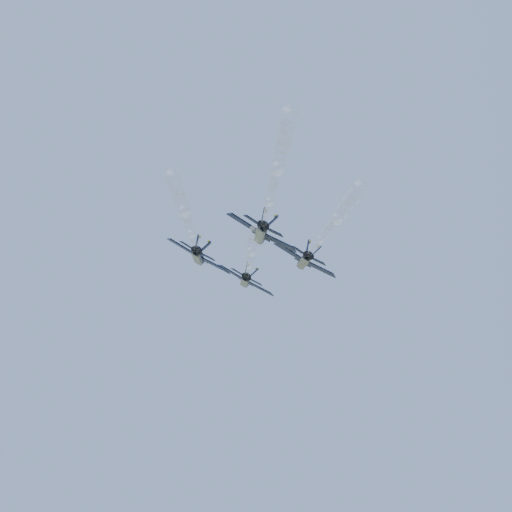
% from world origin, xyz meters
% --- Properties ---
extents(jet_lead, '(9.97, 15.23, 5.81)m').
position_xyz_m(jet_lead, '(-2.48, 14.30, 99.47)').
color(jet_lead, black).
extents(jet_left, '(9.97, 15.23, 5.81)m').
position_xyz_m(jet_left, '(-6.13, -2.53, 99.47)').
color(jet_left, black).
extents(jet_right, '(9.97, 15.23, 5.81)m').
position_xyz_m(jet_right, '(10.30, 4.06, 99.47)').
color(jet_right, black).
extents(jet_slot, '(9.97, 15.23, 5.81)m').
position_xyz_m(jet_slot, '(6.58, -11.62, 99.47)').
color(jet_slot, black).
extents(smoke_trail_lead, '(15.63, 44.42, 2.00)m').
position_xyz_m(smoke_trail_lead, '(8.29, -19.08, 99.50)').
color(smoke_trail_lead, white).
extents(smoke_trail_left, '(15.63, 44.42, 2.00)m').
position_xyz_m(smoke_trail_left, '(4.65, -35.91, 99.50)').
color(smoke_trail_left, white).
extents(smoke_trail_right, '(15.63, 44.42, 2.00)m').
position_xyz_m(smoke_trail_right, '(21.07, -29.32, 99.50)').
color(smoke_trail_right, white).
extents(smoke_trail_slot, '(15.63, 44.42, 2.00)m').
position_xyz_m(smoke_trail_slot, '(17.35, -45.00, 99.50)').
color(smoke_trail_slot, white).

